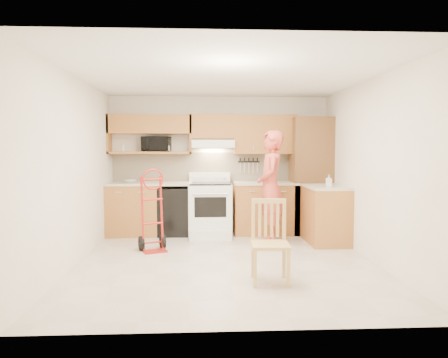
{
  "coord_description": "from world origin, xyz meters",
  "views": [
    {
      "loc": [
        -0.33,
        -5.81,
        1.54
      ],
      "look_at": [
        0.0,
        0.5,
        1.1
      ],
      "focal_mm": 34.79,
      "sensor_mm": 36.0,
      "label": 1
    }
  ],
  "objects": [
    {
      "name": "range_hood",
      "position": [
        -0.12,
        2.02,
        1.63
      ],
      "size": [
        0.76,
        0.46,
        0.14
      ],
      "primitive_type": "cube",
      "color": "white",
      "rests_on": "wall_back"
    },
    {
      "name": "knife_strip",
      "position": [
        0.55,
        2.21,
        1.24
      ],
      "size": [
        0.4,
        0.05,
        0.29
      ],
      "primitive_type": null,
      "color": "black",
      "rests_on": "backsplash"
    },
    {
      "name": "lower_cab_left",
      "position": [
        -1.55,
        1.95,
        0.45
      ],
      "size": [
        0.9,
        0.6,
        0.9
      ],
      "primitive_type": "cube",
      "color": "#AA693F",
      "rests_on": "ground"
    },
    {
      "name": "upper_cab_right",
      "position": [
        0.83,
        2.08,
        1.8
      ],
      "size": [
        1.14,
        0.33,
        0.7
      ],
      "primitive_type": "cube",
      "color": "#AA693F",
      "rests_on": "wall_back"
    },
    {
      "name": "countertop_right",
      "position": [
        0.83,
        1.95,
        0.92
      ],
      "size": [
        1.14,
        0.63,
        0.04
      ],
      "primitive_type": "cube",
      "color": "beige",
      "rests_on": "lower_cab_right"
    },
    {
      "name": "wall_right",
      "position": [
        2.01,
        0.0,
        1.25
      ],
      "size": [
        0.02,
        4.5,
        2.5
      ],
      "primitive_type": "cube",
      "color": "white",
      "rests_on": "ground"
    },
    {
      "name": "floor",
      "position": [
        0.0,
        0.0,
        -0.01
      ],
      "size": [
        4.0,
        4.5,
        0.02
      ],
      "primitive_type": "cube",
      "color": "beige",
      "rests_on": "ground"
    },
    {
      "name": "upper_cab_center",
      "position": [
        -0.12,
        2.08,
        1.94
      ],
      "size": [
        0.76,
        0.33,
        0.44
      ],
      "primitive_type": "cube",
      "color": "#AA693F",
      "rests_on": "wall_back"
    },
    {
      "name": "lower_cab_right",
      "position": [
        0.83,
        1.95,
        0.45
      ],
      "size": [
        1.14,
        0.6,
        0.9
      ],
      "primitive_type": "cube",
      "color": "#AA693F",
      "rests_on": "ground"
    },
    {
      "name": "dining_chair",
      "position": [
        0.46,
        -0.93,
        0.48
      ],
      "size": [
        0.45,
        0.49,
        0.95
      ],
      "primitive_type": null,
      "rotation": [
        0.0,
        0.0,
        -0.05
      ],
      "color": "#E1B455",
      "rests_on": "ground"
    },
    {
      "name": "wall_left",
      "position": [
        -2.01,
        0.0,
        1.25
      ],
      "size": [
        0.02,
        4.5,
        2.5
      ],
      "primitive_type": "cube",
      "color": "white",
      "rests_on": "ground"
    },
    {
      "name": "upper_cab_left",
      "position": [
        -1.25,
        2.08,
        1.98
      ],
      "size": [
        1.5,
        0.33,
        0.34
      ],
      "primitive_type": "cube",
      "color": "#AA693F",
      "rests_on": "wall_back"
    },
    {
      "name": "microwave",
      "position": [
        -1.14,
        2.08,
        1.63
      ],
      "size": [
        0.53,
        0.39,
        0.27
      ],
      "primitive_type": "imported",
      "rotation": [
        0.0,
        0.0,
        -0.12
      ],
      "color": "black",
      "rests_on": "upper_shelf_mw"
    },
    {
      "name": "backsplash",
      "position": [
        0.0,
        2.23,
        1.2
      ],
      "size": [
        3.92,
        0.03,
        0.55
      ],
      "primitive_type": "cube",
      "color": "beige",
      "rests_on": "wall_back"
    },
    {
      "name": "cab_return_right",
      "position": [
        1.7,
        1.15,
        0.45
      ],
      "size": [
        0.6,
        1.0,
        0.9
      ],
      "primitive_type": "cube",
      "color": "#AA693F",
      "rests_on": "ground"
    },
    {
      "name": "pantry_tall",
      "position": [
        1.65,
        1.95,
        1.05
      ],
      "size": [
        0.7,
        0.6,
        2.1
      ],
      "primitive_type": "cube",
      "color": "brown",
      "rests_on": "ground"
    },
    {
      "name": "upper_shelf_mw",
      "position": [
        -1.25,
        2.08,
        1.47
      ],
      "size": [
        1.5,
        0.33,
        0.04
      ],
      "primitive_type": "cube",
      "color": "#AA693F",
      "rests_on": "wall_back"
    },
    {
      "name": "wall_back",
      "position": [
        0.0,
        2.26,
        1.25
      ],
      "size": [
        4.0,
        0.02,
        2.5
      ],
      "primitive_type": "cube",
      "color": "white",
      "rests_on": "ground"
    },
    {
      "name": "hand_truck",
      "position": [
        -1.05,
        0.7,
        0.56
      ],
      "size": [
        0.56,
        0.53,
        1.12
      ],
      "primitive_type": null,
      "rotation": [
        0.0,
        0.0,
        0.36
      ],
      "color": "#AE2018",
      "rests_on": "ground"
    },
    {
      "name": "soap_bottle",
      "position": [
        1.7,
        0.98,
        1.04
      ],
      "size": [
        0.1,
        0.1,
        0.19
      ],
      "primitive_type": "imported",
      "rotation": [
        0.0,
        0.0,
        -0.17
      ],
      "color": "white",
      "rests_on": "countertop_return"
    },
    {
      "name": "dishwasher",
      "position": [
        -0.8,
        1.95,
        0.42
      ],
      "size": [
        0.6,
        0.6,
        0.85
      ],
      "primitive_type": "cube",
      "color": "black",
      "rests_on": "ground"
    },
    {
      "name": "bowl",
      "position": [
        -1.59,
        1.95,
        0.97
      ],
      "size": [
        0.26,
        0.26,
        0.05
      ],
      "primitive_type": "imported",
      "rotation": [
        0.0,
        0.0,
        -0.29
      ],
      "color": "white",
      "rests_on": "countertop_left"
    },
    {
      "name": "range",
      "position": [
        -0.18,
        1.81,
        0.56
      ],
      "size": [
        0.75,
        0.99,
        1.11
      ],
      "primitive_type": null,
      "color": "white",
      "rests_on": "ground"
    },
    {
      "name": "ceiling",
      "position": [
        0.0,
        0.0,
        2.51
      ],
      "size": [
        4.0,
        4.5,
        0.02
      ],
      "primitive_type": "cube",
      "color": "white",
      "rests_on": "ground"
    },
    {
      "name": "person",
      "position": [
        0.78,
        1.09,
        0.92
      ],
      "size": [
        0.49,
        0.7,
        1.84
      ],
      "primitive_type": "imported",
      "rotation": [
        0.0,
        0.0,
        -1.65
      ],
      "color": "#CC4938",
      "rests_on": "ground"
    },
    {
      "name": "countertop_return",
      "position": [
        1.7,
        1.15,
        0.92
      ],
      "size": [
        0.63,
        1.0,
        0.04
      ],
      "primitive_type": "cube",
      "color": "beige",
      "rests_on": "cab_return_right"
    },
    {
      "name": "wall_front",
      "position": [
        0.0,
        -2.26,
        1.25
      ],
      "size": [
        4.0,
        0.02,
        2.5
      ],
      "primitive_type": "cube",
      "color": "white",
      "rests_on": "ground"
    },
    {
      "name": "countertop_left",
      "position": [
        -1.25,
        1.95,
        0.92
      ],
      "size": [
        1.5,
        0.63,
        0.04
      ],
      "primitive_type": "cube",
      "color": "beige",
      "rests_on": "lower_cab_left"
    }
  ]
}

